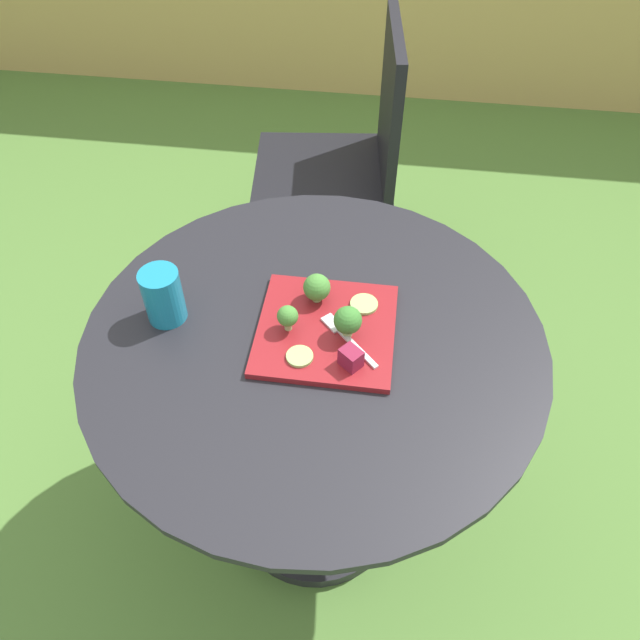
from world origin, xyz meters
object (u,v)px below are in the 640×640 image
object	(u,v)px
salad_plate	(326,330)
patio_chair	(352,149)
drinking_glass	(164,298)
fork	(345,336)

from	to	relation	value
salad_plate	patio_chair	bearing A→B (deg)	92.41
patio_chair	drinking_glass	world-z (taller)	patio_chair
drinking_glass	patio_chair	bearing A→B (deg)	73.73
patio_chair	salad_plate	xyz separation A→B (m)	(0.04, -0.94, 0.20)
drinking_glass	fork	distance (m)	0.35
salad_plate	fork	bearing A→B (deg)	-25.78
salad_plate	fork	distance (m)	0.04
salad_plate	fork	size ratio (longest dim) A/B	2.11
fork	salad_plate	bearing A→B (deg)	154.22
patio_chair	drinking_glass	xyz separation A→B (m)	(-0.27, -0.93, 0.24)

